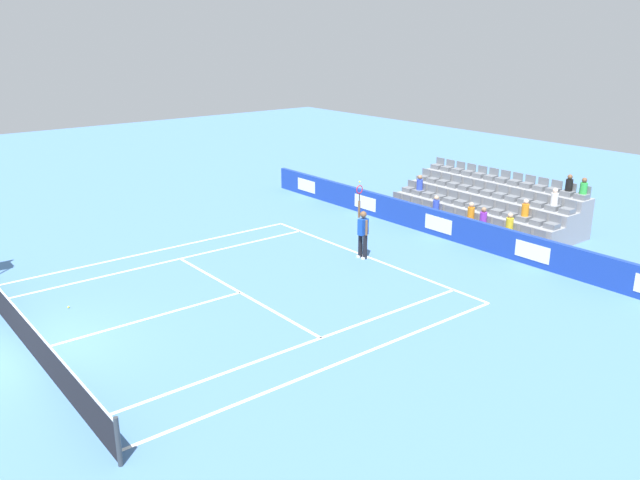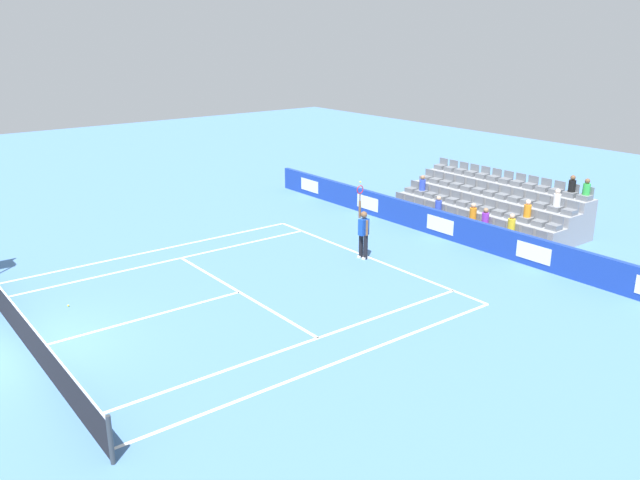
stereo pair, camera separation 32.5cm
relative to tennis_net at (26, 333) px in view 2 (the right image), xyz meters
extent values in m
plane|color=#4C7AB2|center=(0.00, 0.00, -0.49)|extent=(80.00, 80.00, 0.00)
cube|color=white|center=(0.00, -11.89, -0.49)|extent=(10.97, 0.10, 0.01)
cube|color=white|center=(0.00, -6.40, -0.49)|extent=(8.23, 0.10, 0.01)
cube|color=white|center=(0.00, -3.20, -0.49)|extent=(0.10, 6.40, 0.01)
cube|color=white|center=(4.12, -5.95, -0.49)|extent=(0.10, 11.89, 0.01)
cube|color=white|center=(-4.12, -5.95, -0.49)|extent=(0.10, 11.89, 0.01)
cube|color=white|center=(5.49, -5.95, -0.49)|extent=(0.10, 11.89, 0.01)
cube|color=white|center=(-5.49, -5.95, -0.49)|extent=(0.10, 11.89, 0.01)
cube|color=white|center=(0.00, -11.79, -0.49)|extent=(0.10, 0.20, 0.01)
cube|color=#193899|center=(0.00, -15.87, 0.04)|extent=(21.78, 0.20, 1.06)
cube|color=white|center=(-4.36, -15.76, 0.04)|extent=(1.39, 0.01, 0.60)
cube|color=white|center=(0.00, -15.76, 0.04)|extent=(1.39, 0.01, 0.60)
cube|color=white|center=(4.36, -15.76, 0.04)|extent=(1.39, 0.01, 0.60)
cube|color=white|center=(8.71, -15.76, 0.04)|extent=(1.39, 0.01, 0.60)
cylinder|color=#33383D|center=(-5.94, 0.00, 0.04)|extent=(0.10, 0.10, 1.07)
cube|color=black|center=(0.00, 0.00, -0.03)|extent=(11.77, 0.02, 0.92)
cube|color=white|center=(0.00, 0.00, 0.45)|extent=(11.77, 0.04, 0.04)
cylinder|color=black|center=(-0.11, -11.67, -0.04)|extent=(0.16, 0.16, 0.90)
cylinder|color=black|center=(0.13, -11.66, -0.04)|extent=(0.16, 0.16, 0.90)
cube|color=white|center=(-0.11, -11.67, -0.45)|extent=(0.13, 0.27, 0.08)
cube|color=white|center=(0.13, -11.66, -0.45)|extent=(0.13, 0.27, 0.08)
cube|color=#1947B2|center=(0.01, -11.66, 0.71)|extent=(0.24, 0.37, 0.60)
sphere|color=brown|center=(0.01, -11.66, 1.17)|extent=(0.24, 0.24, 0.24)
cylinder|color=brown|center=(0.23, -11.65, 1.32)|extent=(0.09, 0.09, 0.62)
cylinder|color=brown|center=(-0.22, -11.63, 0.73)|extent=(0.09, 0.09, 0.56)
cylinder|color=black|center=(0.23, -11.65, 1.77)|extent=(0.04, 0.04, 0.28)
torus|color=red|center=(0.23, -11.65, 2.05)|extent=(0.05, 0.31, 0.31)
sphere|color=#D1E533|center=(0.23, -11.65, 2.33)|extent=(0.07, 0.07, 0.07)
cube|color=gray|center=(0.00, -16.94, -0.28)|extent=(8.06, 0.95, 0.42)
cube|color=slate|center=(-3.72, -16.94, 0.03)|extent=(0.48, 0.44, 0.20)
cube|color=slate|center=(-3.72, -17.14, 0.28)|extent=(0.48, 0.04, 0.30)
cube|color=slate|center=(-3.10, -16.94, 0.03)|extent=(0.48, 0.44, 0.20)
cube|color=slate|center=(-3.10, -17.14, 0.28)|extent=(0.48, 0.04, 0.30)
cube|color=slate|center=(-2.48, -16.94, 0.03)|extent=(0.48, 0.44, 0.20)
cube|color=slate|center=(-2.48, -17.14, 0.28)|extent=(0.48, 0.04, 0.30)
cube|color=slate|center=(-1.86, -16.94, 0.03)|extent=(0.48, 0.44, 0.20)
cube|color=slate|center=(-1.86, -17.14, 0.28)|extent=(0.48, 0.04, 0.30)
cube|color=slate|center=(-1.24, -16.94, 0.03)|extent=(0.48, 0.44, 0.20)
cube|color=slate|center=(-1.24, -17.14, 0.28)|extent=(0.48, 0.04, 0.30)
cube|color=slate|center=(-0.62, -16.94, 0.03)|extent=(0.48, 0.44, 0.20)
cube|color=slate|center=(-0.62, -17.14, 0.28)|extent=(0.48, 0.04, 0.30)
cube|color=slate|center=(0.00, -16.94, 0.03)|extent=(0.48, 0.44, 0.20)
cube|color=slate|center=(0.00, -17.14, 0.28)|extent=(0.48, 0.04, 0.30)
cube|color=slate|center=(0.62, -16.94, 0.03)|extent=(0.48, 0.44, 0.20)
cube|color=slate|center=(0.62, -17.14, 0.28)|extent=(0.48, 0.04, 0.30)
cube|color=slate|center=(1.24, -16.94, 0.03)|extent=(0.48, 0.44, 0.20)
cube|color=slate|center=(1.24, -17.14, 0.28)|extent=(0.48, 0.04, 0.30)
cube|color=slate|center=(1.86, -16.94, 0.03)|extent=(0.48, 0.44, 0.20)
cube|color=slate|center=(1.86, -17.14, 0.28)|extent=(0.48, 0.04, 0.30)
cube|color=slate|center=(2.48, -16.94, 0.03)|extent=(0.48, 0.44, 0.20)
cube|color=slate|center=(2.48, -17.14, 0.28)|extent=(0.48, 0.04, 0.30)
cube|color=slate|center=(3.10, -16.94, 0.03)|extent=(0.48, 0.44, 0.20)
cube|color=slate|center=(3.10, -17.14, 0.28)|extent=(0.48, 0.04, 0.30)
cube|color=slate|center=(3.72, -16.94, 0.03)|extent=(0.48, 0.44, 0.20)
cube|color=slate|center=(3.72, -17.14, 0.28)|extent=(0.48, 0.04, 0.30)
cube|color=gray|center=(0.00, -17.89, -0.07)|extent=(8.06, 0.95, 0.84)
cube|color=slate|center=(-3.72, -17.89, 0.45)|extent=(0.48, 0.44, 0.20)
cube|color=slate|center=(-3.72, -18.09, 0.70)|extent=(0.48, 0.04, 0.30)
cube|color=slate|center=(-3.10, -17.89, 0.45)|extent=(0.48, 0.44, 0.20)
cube|color=slate|center=(-3.10, -18.09, 0.70)|extent=(0.48, 0.04, 0.30)
cube|color=slate|center=(-2.48, -17.89, 0.45)|extent=(0.48, 0.44, 0.20)
cube|color=slate|center=(-2.48, -18.09, 0.70)|extent=(0.48, 0.04, 0.30)
cube|color=slate|center=(-1.86, -17.89, 0.45)|extent=(0.48, 0.44, 0.20)
cube|color=slate|center=(-1.86, -18.09, 0.70)|extent=(0.48, 0.04, 0.30)
cube|color=slate|center=(-1.24, -17.89, 0.45)|extent=(0.48, 0.44, 0.20)
cube|color=slate|center=(-1.24, -18.09, 0.70)|extent=(0.48, 0.04, 0.30)
cube|color=slate|center=(-0.62, -17.89, 0.45)|extent=(0.48, 0.44, 0.20)
cube|color=slate|center=(-0.62, -18.09, 0.70)|extent=(0.48, 0.04, 0.30)
cube|color=slate|center=(0.00, -17.89, 0.45)|extent=(0.48, 0.44, 0.20)
cube|color=slate|center=(0.00, -18.09, 0.70)|extent=(0.48, 0.04, 0.30)
cube|color=slate|center=(0.62, -17.89, 0.45)|extent=(0.48, 0.44, 0.20)
cube|color=slate|center=(0.62, -18.09, 0.70)|extent=(0.48, 0.04, 0.30)
cube|color=slate|center=(1.24, -17.89, 0.45)|extent=(0.48, 0.44, 0.20)
cube|color=slate|center=(1.24, -18.09, 0.70)|extent=(0.48, 0.04, 0.30)
cube|color=slate|center=(1.86, -17.89, 0.45)|extent=(0.48, 0.44, 0.20)
cube|color=slate|center=(1.86, -18.09, 0.70)|extent=(0.48, 0.04, 0.30)
cube|color=slate|center=(2.48, -17.89, 0.45)|extent=(0.48, 0.44, 0.20)
cube|color=slate|center=(2.48, -18.09, 0.70)|extent=(0.48, 0.04, 0.30)
cube|color=slate|center=(3.10, -17.89, 0.45)|extent=(0.48, 0.44, 0.20)
cube|color=slate|center=(3.10, -18.09, 0.70)|extent=(0.48, 0.04, 0.30)
cube|color=slate|center=(3.72, -17.89, 0.45)|extent=(0.48, 0.44, 0.20)
cube|color=slate|center=(3.72, -18.09, 0.70)|extent=(0.48, 0.04, 0.30)
cube|color=gray|center=(0.00, -18.84, 0.14)|extent=(8.06, 0.95, 1.26)
cube|color=slate|center=(-3.72, -18.84, 0.87)|extent=(0.48, 0.44, 0.20)
cube|color=slate|center=(-3.72, -19.04, 1.12)|extent=(0.48, 0.04, 0.30)
cube|color=slate|center=(-3.10, -18.84, 0.87)|extent=(0.48, 0.44, 0.20)
cube|color=slate|center=(-3.10, -19.04, 1.12)|extent=(0.48, 0.04, 0.30)
cube|color=slate|center=(-2.48, -18.84, 0.87)|extent=(0.48, 0.44, 0.20)
cube|color=slate|center=(-2.48, -19.04, 1.12)|extent=(0.48, 0.04, 0.30)
cube|color=slate|center=(-1.86, -18.84, 0.87)|extent=(0.48, 0.44, 0.20)
cube|color=slate|center=(-1.86, -19.04, 1.12)|extent=(0.48, 0.04, 0.30)
cube|color=slate|center=(-1.24, -18.84, 0.87)|extent=(0.48, 0.44, 0.20)
cube|color=slate|center=(-1.24, -19.04, 1.12)|extent=(0.48, 0.04, 0.30)
cube|color=slate|center=(-0.62, -18.84, 0.87)|extent=(0.48, 0.44, 0.20)
cube|color=slate|center=(-0.62, -19.04, 1.12)|extent=(0.48, 0.04, 0.30)
cube|color=slate|center=(0.00, -18.84, 0.87)|extent=(0.48, 0.44, 0.20)
cube|color=slate|center=(0.00, -19.04, 1.12)|extent=(0.48, 0.04, 0.30)
cube|color=slate|center=(0.62, -18.84, 0.87)|extent=(0.48, 0.44, 0.20)
cube|color=slate|center=(0.62, -19.04, 1.12)|extent=(0.48, 0.04, 0.30)
cube|color=slate|center=(1.24, -18.84, 0.87)|extent=(0.48, 0.44, 0.20)
cube|color=slate|center=(1.24, -19.04, 1.12)|extent=(0.48, 0.04, 0.30)
cube|color=slate|center=(1.86, -18.84, 0.87)|extent=(0.48, 0.44, 0.20)
cube|color=slate|center=(1.86, -19.04, 1.12)|extent=(0.48, 0.04, 0.30)
cube|color=slate|center=(2.48, -18.84, 0.87)|extent=(0.48, 0.44, 0.20)
cube|color=slate|center=(2.48, -19.04, 1.12)|extent=(0.48, 0.04, 0.30)
cube|color=slate|center=(3.10, -18.84, 0.87)|extent=(0.48, 0.44, 0.20)
cube|color=slate|center=(3.10, -19.04, 1.12)|extent=(0.48, 0.04, 0.30)
cube|color=slate|center=(3.72, -18.84, 0.87)|extent=(0.48, 0.44, 0.20)
cube|color=slate|center=(3.72, -19.04, 1.12)|extent=(0.48, 0.04, 0.30)
cube|color=gray|center=(0.00, -19.79, 0.35)|extent=(8.06, 0.95, 1.68)
cube|color=slate|center=(-3.72, -19.79, 1.29)|extent=(0.48, 0.44, 0.20)
cube|color=slate|center=(-3.72, -19.99, 1.54)|extent=(0.48, 0.04, 0.30)
cube|color=slate|center=(-3.10, -19.79, 1.29)|extent=(0.48, 0.44, 0.20)
cube|color=slate|center=(-3.10, -19.99, 1.54)|extent=(0.48, 0.04, 0.30)
cube|color=slate|center=(-2.48, -19.79, 1.29)|extent=(0.48, 0.44, 0.20)
cube|color=slate|center=(-2.48, -19.99, 1.54)|extent=(0.48, 0.04, 0.30)
cube|color=slate|center=(-1.86, -19.79, 1.29)|extent=(0.48, 0.44, 0.20)
cube|color=slate|center=(-1.86, -19.99, 1.54)|extent=(0.48, 0.04, 0.30)
cube|color=slate|center=(-1.24, -19.79, 1.29)|extent=(0.48, 0.44, 0.20)
cube|color=slate|center=(-1.24, -19.99, 1.54)|extent=(0.48, 0.04, 0.30)
cube|color=slate|center=(-0.62, -19.79, 1.29)|extent=(0.48, 0.44, 0.20)
cube|color=slate|center=(-0.62, -19.99, 1.54)|extent=(0.48, 0.04, 0.30)
cube|color=slate|center=(0.00, -19.79, 1.29)|extent=(0.48, 0.44, 0.20)
cube|color=slate|center=(0.00, -19.99, 1.54)|extent=(0.48, 0.04, 0.30)
cube|color=slate|center=(0.62, -19.79, 1.29)|extent=(0.48, 0.44, 0.20)
cube|color=slate|center=(0.62, -19.99, 1.54)|extent=(0.48, 0.04, 0.30)
cube|color=slate|center=(1.24, -19.79, 1.29)|extent=(0.48, 0.44, 0.20)
cube|color=slate|center=(1.24, -19.99, 1.54)|extent=(0.48, 0.04, 0.30)
cube|color=slate|center=(1.86, -19.79, 1.29)|extent=(0.48, 0.44, 0.20)
cube|color=slate|center=(1.86, -19.99, 1.54)|extent=(0.48, 0.04, 0.30)
cube|color=slate|center=(2.48, -19.79, 1.29)|extent=(0.48, 0.44, 0.20)
cube|color=slate|center=(2.48, -19.99, 1.54)|extent=(0.48, 0.04, 0.30)
cube|color=slate|center=(3.10, -19.79, 1.29)|extent=(0.48, 0.44, 0.20)
cube|color=slate|center=(3.10, -19.99, 1.54)|extent=(0.48, 0.04, 0.30)
cube|color=slate|center=(3.72, -19.79, 1.29)|extent=(0.48, 0.44, 0.20)
cube|color=slate|center=(3.72, -19.99, 1.54)|extent=(0.48, 0.04, 0.30)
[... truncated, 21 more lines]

